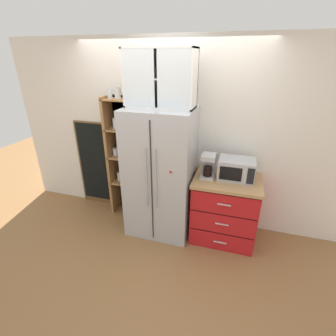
# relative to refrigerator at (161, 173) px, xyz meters

# --- Properties ---
(ground_plane) EXTENTS (10.52, 10.52, 0.00)m
(ground_plane) POSITION_rel_refrigerator_xyz_m (-0.00, 0.00, -0.87)
(ground_plane) COLOR olive
(wall_back_cream) EXTENTS (4.84, 0.10, 2.55)m
(wall_back_cream) POSITION_rel_refrigerator_xyz_m (-0.00, 0.40, 0.41)
(wall_back_cream) COLOR silver
(wall_back_cream) RESTS_ON ground
(refrigerator) EXTENTS (0.86, 0.73, 1.74)m
(refrigerator) POSITION_rel_refrigerator_xyz_m (0.00, 0.00, 0.00)
(refrigerator) COLOR #ADAFB5
(refrigerator) RESTS_ON ground
(pantry_shelf_column) EXTENTS (0.45, 0.31, 1.93)m
(pantry_shelf_column) POSITION_rel_refrigerator_xyz_m (-0.67, 0.28, 0.09)
(pantry_shelf_column) COLOR brown
(pantry_shelf_column) RESTS_ON ground
(counter_cabinet) EXTENTS (0.84, 0.66, 0.89)m
(counter_cabinet) POSITION_rel_refrigerator_xyz_m (0.88, 0.04, -0.42)
(counter_cabinet) COLOR red
(counter_cabinet) RESTS_ON ground
(microwave) EXTENTS (0.44, 0.33, 0.26)m
(microwave) POSITION_rel_refrigerator_xyz_m (0.96, 0.09, 0.15)
(microwave) COLOR #ADAFB5
(microwave) RESTS_ON counter_cabinet
(coffee_maker) EXTENTS (0.17, 0.20, 0.31)m
(coffee_maker) POSITION_rel_refrigerator_xyz_m (0.62, 0.05, 0.17)
(coffee_maker) COLOR #B7B7BC
(coffee_maker) RESTS_ON counter_cabinet
(mug_cream) EXTENTS (0.12, 0.09, 0.09)m
(mug_cream) POSITION_rel_refrigerator_xyz_m (0.88, 0.09, 0.06)
(mug_cream) COLOR silver
(mug_cream) RESTS_ON counter_cabinet
(bottle_amber) EXTENTS (0.07, 0.07, 0.25)m
(bottle_amber) POSITION_rel_refrigerator_xyz_m (0.88, 0.08, 0.13)
(bottle_amber) COLOR brown
(bottle_amber) RESTS_ON counter_cabinet
(upper_cabinet) EXTENTS (0.82, 0.32, 0.65)m
(upper_cabinet) POSITION_rel_refrigerator_xyz_m (-0.00, 0.05, 1.19)
(upper_cabinet) COLOR silver
(upper_cabinet) RESTS_ON refrigerator
(chalkboard_menu) EXTENTS (0.60, 0.04, 1.40)m
(chalkboard_menu) POSITION_rel_refrigerator_xyz_m (-1.22, 0.33, -0.17)
(chalkboard_menu) COLOR brown
(chalkboard_menu) RESTS_ON ground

